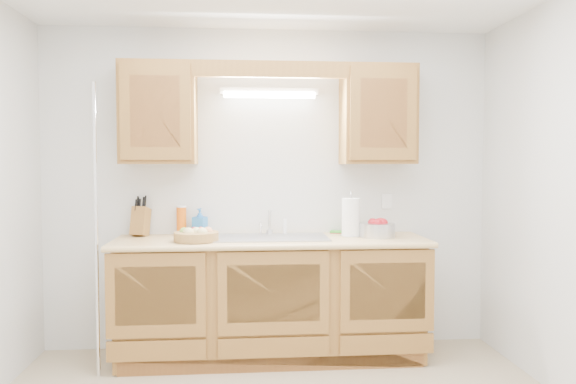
{
  "coord_description": "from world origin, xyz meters",
  "views": [
    {
      "loc": [
        -0.22,
        -2.93,
        1.46
      ],
      "look_at": [
        0.1,
        0.85,
        1.26
      ],
      "focal_mm": 35.0,
      "sensor_mm": 36.0,
      "label": 1
    }
  ],
  "objects": [
    {
      "name": "countertop",
      "position": [
        0.0,
        1.19,
        0.88
      ],
      "size": [
        2.3,
        0.63,
        0.04
      ],
      "primitive_type": "cube",
      "color": "#E5B778",
      "rests_on": "base_cabinets"
    },
    {
      "name": "fruit_basket",
      "position": [
        -0.54,
        1.08,
        0.94
      ],
      "size": [
        0.36,
        0.36,
        0.1
      ],
      "rotation": [
        0.0,
        0.0,
        0.14
      ],
      "color": "#B18147",
      "rests_on": "countertop"
    },
    {
      "name": "orange_canister",
      "position": [
        -0.68,
        1.44,
        1.01
      ],
      "size": [
        0.09,
        0.09,
        0.23
      ],
      "rotation": [
        0.0,
        0.0,
        -0.17
      ],
      "color": "#E05C0C",
      "rests_on": "countertop"
    },
    {
      "name": "sponge",
      "position": [
        0.54,
        1.44,
        0.91
      ],
      "size": [
        0.13,
        0.1,
        0.02
      ],
      "rotation": [
        0.0,
        0.0,
        -0.33
      ],
      "color": "#CC333F",
      "rests_on": "countertop"
    },
    {
      "name": "upper_cabinet_left",
      "position": [
        -0.83,
        1.33,
        1.83
      ],
      "size": [
        0.55,
        0.33,
        0.75
      ],
      "primitive_type": "cube",
      "color": "olive",
      "rests_on": "room"
    },
    {
      "name": "base_cabinets",
      "position": [
        0.0,
        1.2,
        0.44
      ],
      "size": [
        2.2,
        0.6,
        0.86
      ],
      "primitive_type": "cube",
      "color": "olive",
      "rests_on": "ground"
    },
    {
      "name": "upper_cabinet_right",
      "position": [
        0.83,
        1.33,
        1.83
      ],
      "size": [
        0.55,
        0.33,
        0.75
      ],
      "primitive_type": "cube",
      "color": "olive",
      "rests_on": "room"
    },
    {
      "name": "soap_bottle",
      "position": [
        -0.54,
        1.42,
        1.0
      ],
      "size": [
        0.12,
        0.12,
        0.21
      ],
      "primitive_type": "imported",
      "rotation": [
        0.0,
        0.0,
        -0.37
      ],
      "color": "#256FBA",
      "rests_on": "countertop"
    },
    {
      "name": "fluorescent_fixture",
      "position": [
        0.0,
        1.42,
        2.0
      ],
      "size": [
        0.76,
        0.08,
        0.08
      ],
      "color": "white",
      "rests_on": "room"
    },
    {
      "name": "wire_shelf_pole",
      "position": [
        -1.2,
        0.94,
        1.0
      ],
      "size": [
        0.03,
        0.03,
        2.0
      ],
      "primitive_type": "cylinder",
      "color": "silver",
      "rests_on": "ground"
    },
    {
      "name": "apple_bowl",
      "position": [
        0.8,
        1.2,
        0.96
      ],
      "size": [
        0.32,
        0.32,
        0.14
      ],
      "rotation": [
        0.0,
        0.0,
        0.2
      ],
      "color": "silver",
      "rests_on": "countertop"
    },
    {
      "name": "sink",
      "position": [
        0.0,
        1.21,
        0.83
      ],
      "size": [
        0.84,
        0.46,
        0.36
      ],
      "color": "#9E9EA3",
      "rests_on": "countertop"
    },
    {
      "name": "valance",
      "position": [
        0.0,
        1.19,
        2.14
      ],
      "size": [
        2.2,
        0.05,
        0.12
      ],
      "primitive_type": "cube",
      "color": "olive",
      "rests_on": "room"
    },
    {
      "name": "outlet_plate",
      "position": [
        0.95,
        1.49,
        1.15
      ],
      "size": [
        0.08,
        0.01,
        0.12
      ],
      "primitive_type": "cube",
      "color": "white",
      "rests_on": "room"
    },
    {
      "name": "room",
      "position": [
        0.0,
        0.0,
        1.25
      ],
      "size": [
        3.52,
        3.5,
        2.5
      ],
      "color": "tan",
      "rests_on": "ground"
    },
    {
      "name": "knife_block",
      "position": [
        -0.99,
        1.41,
        1.01
      ],
      "size": [
        0.15,
        0.2,
        0.32
      ],
      "rotation": [
        0.0,
        0.0,
        -0.22
      ],
      "color": "olive",
      "rests_on": "countertop"
    },
    {
      "name": "paper_towel",
      "position": [
        0.6,
        1.23,
        1.04
      ],
      "size": [
        0.17,
        0.17,
        0.34
      ],
      "rotation": [
        0.0,
        0.0,
        -0.14
      ],
      "color": "silver",
      "rests_on": "countertop"
    }
  ]
}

